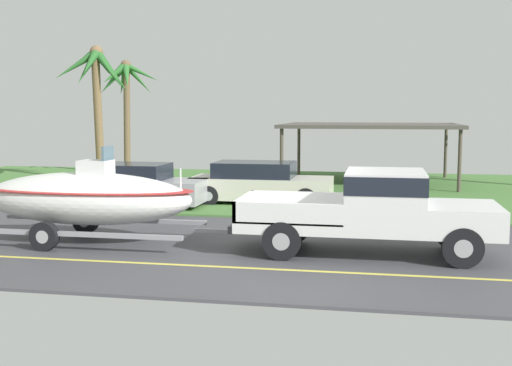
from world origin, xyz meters
name	(u,v)px	position (x,y,z in m)	size (l,w,h in m)	color
ground	(320,199)	(0.00, 8.38, -0.01)	(36.00, 22.00, 0.11)	#424247
pickup_truck_towing	(383,208)	(2.12, -0.07, 1.01)	(5.67, 2.05, 1.79)	silver
boat_on_trailer	(86,198)	(-4.66, -0.07, 1.05)	(6.36, 2.25, 2.26)	gray
parked_sedan_near	(260,183)	(-1.85, 6.89, 0.67)	(4.60, 1.91, 1.38)	beige
parked_sedan_far	(132,186)	(-5.73, 5.44, 0.67)	(4.57, 1.89, 1.38)	#99999E
carport_awning	(370,126)	(1.59, 13.56, 2.40)	(7.15, 5.86, 2.51)	#4C4238
palm_tree_near_right	(125,87)	(-9.74, 14.82, 4.14)	(3.03, 2.78, 5.40)	brown
palm_tree_mid	(96,77)	(-9.81, 11.86, 4.48)	(3.23, 3.14, 5.79)	brown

